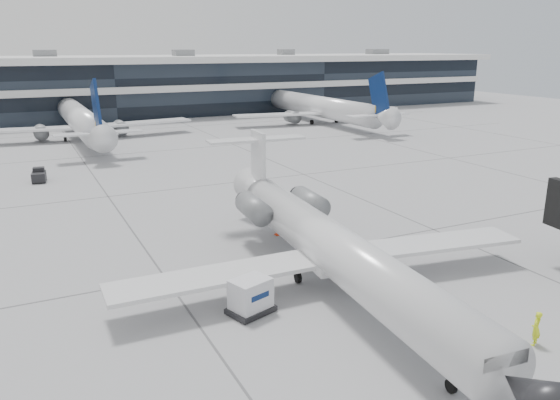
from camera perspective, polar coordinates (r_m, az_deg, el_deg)
ground at (r=36.13m, az=3.72°, el=-5.36°), size 220.00×220.00×0.00m
terminal at (r=112.73m, az=-17.76°, el=10.95°), size 170.00×22.00×10.00m
bg_jet_center at (r=85.63m, az=-19.95°, el=6.08°), size 32.00×40.00×9.60m
bg_jet_right at (r=98.21m, az=4.04°, el=8.11°), size 32.00×40.00×9.60m
regional_jet at (r=30.23m, az=5.41°, el=-4.83°), size 24.37×30.45×7.03m
ramp_worker at (r=27.62m, az=25.19°, el=-12.05°), size 0.70×0.62×1.61m
cargo_uld at (r=27.82m, az=-3.08°, el=-10.03°), size 2.59×2.23×1.79m
traffic_cone at (r=38.99m, az=-0.22°, el=-3.25°), size 0.56×0.56×0.63m
far_tug at (r=59.39m, az=-23.88°, el=2.35°), size 1.51×2.27×1.35m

